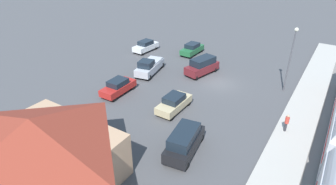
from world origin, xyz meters
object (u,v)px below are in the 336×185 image
at_px(station_building, 37,152).
at_px(sedan_green, 192,49).
at_px(pedestrian_on_platform, 287,122).
at_px(sedan_white, 146,46).
at_px(suv_black, 184,141).
at_px(sedan_tan, 174,103).
at_px(sedan_red, 118,87).
at_px(suv_maroon, 202,66).
at_px(pickup_silver, 149,66).
at_px(light_pole_near_platform, 292,52).

height_order(station_building, sedan_green, station_building).
bearing_deg(pedestrian_on_platform, sedan_white, -24.38).
xyz_separation_m(pedestrian_on_platform, suv_black, (6.46, 7.23, -0.13)).
height_order(sedan_white, sedan_tan, same).
xyz_separation_m(station_building, sedan_tan, (-2.59, -13.64, -2.05)).
xyz_separation_m(sedan_red, suv_black, (-11.53, 4.88, 0.27)).
distance_m(station_building, sedan_tan, 14.03).
relative_size(pedestrian_on_platform, sedan_green, 0.38).
bearing_deg(suv_maroon, suv_black, 111.32).
xyz_separation_m(sedan_tan, pickup_silver, (7.62, -6.16, 0.15)).
height_order(sedan_green, sedan_white, same).
bearing_deg(pedestrian_on_platform, sedan_tan, 10.71).
height_order(sedan_red, sedan_tan, same).
distance_m(sedan_white, pickup_silver, 8.67).
bearing_deg(sedan_white, pedestrian_on_platform, 155.62).
relative_size(sedan_white, light_pole_near_platform, 0.61).
bearing_deg(station_building, suv_black, -128.87).
bearing_deg(sedan_red, station_building, 109.60).
xyz_separation_m(sedan_tan, light_pole_near_platform, (-8.61, -10.76, 3.88)).
bearing_deg(suv_maroon, pickup_silver, 31.79).
xyz_separation_m(pedestrian_on_platform, sedan_white, (23.82, -10.80, -0.40)).
height_order(suv_black, sedan_green, suv_black).
bearing_deg(sedan_white, sedan_red, 113.96).
bearing_deg(sedan_white, pickup_silver, 129.84).
relative_size(pedestrian_on_platform, sedan_red, 0.38).
bearing_deg(sedan_green, sedan_red, 86.31).
distance_m(suv_black, light_pole_near_platform, 16.96).
height_order(pedestrian_on_platform, sedan_white, pedestrian_on_platform).
relative_size(suv_maroon, sedan_tan, 1.16).
bearing_deg(sedan_white, suv_black, 133.93).
bearing_deg(suv_maroon, sedan_green, -51.47).
height_order(station_building, sedan_tan, station_building).
xyz_separation_m(sedan_red, light_pole_near_platform, (-15.94, -11.09, 3.88)).
bearing_deg(sedan_tan, sedan_green, -68.06).
relative_size(pedestrian_on_platform, light_pole_near_platform, 0.23).
distance_m(sedan_red, sedan_tan, 7.34).
height_order(pedestrian_on_platform, sedan_red, pedestrian_on_platform).
relative_size(suv_black, sedan_green, 1.13).
relative_size(station_building, light_pole_near_platform, 1.35).
bearing_deg(sedan_tan, sedan_red, 2.58).
height_order(station_building, sedan_white, station_building).
bearing_deg(station_building, pickup_silver, -75.75).
height_order(sedan_red, suv_black, suv_black).
bearing_deg(sedan_red, suv_maroon, -119.06).
bearing_deg(suv_maroon, sedan_red, 60.94).
bearing_deg(sedan_green, suv_maroon, 128.53).
xyz_separation_m(station_building, sedan_white, (10.58, -26.45, -2.05)).
xyz_separation_m(station_building, suv_maroon, (-0.91, -23.48, -1.78)).
distance_m(pedestrian_on_platform, suv_maroon, 14.61).
height_order(pedestrian_on_platform, pickup_silver, pickup_silver).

